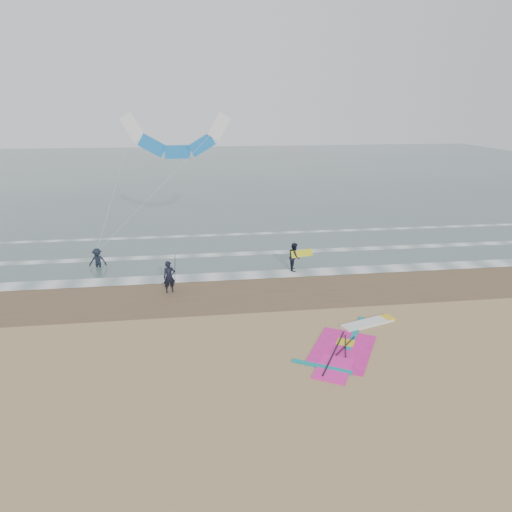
{
  "coord_description": "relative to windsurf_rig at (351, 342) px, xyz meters",
  "views": [
    {
      "loc": [
        -2.8,
        -15.0,
        8.96
      ],
      "look_at": [
        -0.13,
        5.0,
        2.2
      ],
      "focal_mm": 32.0,
      "sensor_mm": 36.0,
      "label": 1
    }
  ],
  "objects": [
    {
      "name": "carried_kiteboard",
      "position": [
        -0.07,
        8.32,
        0.98
      ],
      "size": [
        1.3,
        0.51,
        0.39
      ],
      "color": "yellow",
      "rests_on": "ground"
    },
    {
      "name": "wet_sand_band",
      "position": [
        -3.02,
        5.69,
        -0.03
      ],
      "size": [
        120.0,
        5.0,
        0.01
      ],
      "primitive_type": "cube",
      "color": "brown",
      "rests_on": "ground"
    },
    {
      "name": "ground",
      "position": [
        -3.02,
        -0.31,
        -0.03
      ],
      "size": [
        120.0,
        120.0,
        0.0
      ],
      "primitive_type": "plane",
      "color": "tan",
      "rests_on": "ground"
    },
    {
      "name": "foam_waterline",
      "position": [
        -3.02,
        10.13,
        -0.0
      ],
      "size": [
        120.0,
        9.15,
        0.02
      ],
      "color": "white",
      "rests_on": "ground"
    },
    {
      "name": "person_walking",
      "position": [
        -0.47,
        8.42,
        0.77
      ],
      "size": [
        0.72,
        0.86,
        1.6
      ],
      "primitive_type": "imported",
      "rotation": [
        0.0,
        0.0,
        1.42
      ],
      "color": "black",
      "rests_on": "ground"
    },
    {
      "name": "held_pole",
      "position": [
        -6.99,
        6.12,
        1.15
      ],
      "size": [
        0.17,
        0.86,
        1.82
      ],
      "color": "black",
      "rests_on": "ground"
    },
    {
      "name": "surf_kite",
      "position": [
        -6.81,
        12.83,
        6.9
      ],
      "size": [
        7.99,
        2.69,
        7.56
      ],
      "color": "white",
      "rests_on": "ground"
    },
    {
      "name": "person_standing",
      "position": [
        -7.29,
        6.12,
        0.78
      ],
      "size": [
        0.67,
        0.52,
        1.62
      ],
      "primitive_type": "imported",
      "rotation": [
        0.0,
        0.0,
        0.25
      ],
      "color": "black",
      "rests_on": "ground"
    },
    {
      "name": "sea_water",
      "position": [
        -3.02,
        47.69,
        -0.02
      ],
      "size": [
        120.0,
        80.0,
        0.02
      ],
      "primitive_type": "cube",
      "color": "#47605E",
      "rests_on": "ground"
    },
    {
      "name": "windsurf_rig",
      "position": [
        0.0,
        0.0,
        0.0
      ],
      "size": [
        5.18,
        4.91,
        0.12
      ],
      "color": "white",
      "rests_on": "ground"
    },
    {
      "name": "person_wading",
      "position": [
        -11.54,
        10.27,
        0.73
      ],
      "size": [
        1.0,
        0.59,
        1.52
      ],
      "primitive_type": "imported",
      "rotation": [
        0.0,
        0.0,
        -0.03
      ],
      "color": "black",
      "rests_on": "ground"
    }
  ]
}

